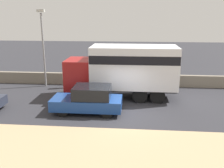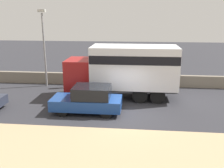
# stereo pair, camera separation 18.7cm
# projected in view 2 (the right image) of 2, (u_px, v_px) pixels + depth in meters

# --- Properties ---
(ground_plane) EXTENTS (80.00, 80.00, 0.00)m
(ground_plane) POSITION_uv_depth(u_px,v_px,m) (123.00, 115.00, 14.25)
(ground_plane) COLOR #2D2D33
(stone_wall_backdrop) EXTENTS (60.00, 0.35, 0.94)m
(stone_wall_backdrop) POSITION_uv_depth(u_px,v_px,m) (127.00, 80.00, 20.02)
(stone_wall_backdrop) COLOR gray
(stone_wall_backdrop) RESTS_ON ground_plane
(street_lamp) EXTENTS (0.56, 0.28, 5.91)m
(street_lamp) POSITION_uv_depth(u_px,v_px,m) (44.00, 42.00, 19.15)
(street_lamp) COLOR gray
(street_lamp) RESTS_ON ground_plane
(box_truck) EXTENTS (7.39, 2.61, 3.55)m
(box_truck) POSITION_uv_depth(u_px,v_px,m) (126.00, 68.00, 16.70)
(box_truck) COLOR maroon
(box_truck) RESTS_ON ground_plane
(car_hatchback) EXTENTS (4.04, 1.77, 1.59)m
(car_hatchback) POSITION_uv_depth(u_px,v_px,m) (88.00, 100.00, 14.46)
(car_hatchback) COLOR navy
(car_hatchback) RESTS_ON ground_plane
(pedestrian) EXTENTS (0.34, 0.34, 1.57)m
(pedestrian) POSITION_uv_depth(u_px,v_px,m) (65.00, 78.00, 19.31)
(pedestrian) COLOR #473828
(pedestrian) RESTS_ON ground_plane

